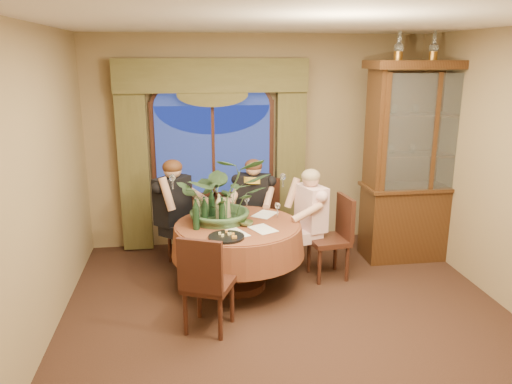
{
  "coord_description": "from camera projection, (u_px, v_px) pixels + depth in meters",
  "views": [
    {
      "loc": [
        -0.96,
        -4.08,
        2.51
      ],
      "look_at": [
        -0.23,
        1.06,
        1.1
      ],
      "focal_mm": 35.0,
      "sensor_mm": 36.0,
      "label": 1
    }
  ],
  "objects": [
    {
      "name": "floor",
      "position": [
        296.0,
        333.0,
        4.69
      ],
      "size": [
        5.0,
        5.0,
        0.0
      ],
      "primitive_type": "plane",
      "color": "black",
      "rests_on": "ground"
    },
    {
      "name": "wall_back",
      "position": [
        257.0,
        142.0,
        6.7
      ],
      "size": [
        4.5,
        0.0,
        4.5
      ],
      "primitive_type": "plane",
      "rotation": [
        1.57,
        0.0,
        0.0
      ],
      "color": "#836E4E",
      "rests_on": "ground"
    },
    {
      "name": "ceiling",
      "position": [
        303.0,
        19.0,
        3.95
      ],
      "size": [
        5.0,
        5.0,
        0.0
      ],
      "primitive_type": "plane",
      "rotation": [
        3.14,
        0.0,
        0.0
      ],
      "color": "white",
      "rests_on": "wall_back"
    },
    {
      "name": "window",
      "position": [
        213.0,
        151.0,
        6.58
      ],
      "size": [
        1.62,
        0.1,
        1.32
      ],
      "primitive_type": null,
      "color": "navy",
      "rests_on": "wall_back"
    },
    {
      "name": "arched_transom",
      "position": [
        212.0,
        91.0,
        6.38
      ],
      "size": [
        1.6,
        0.06,
        0.44
      ],
      "primitive_type": null,
      "color": "navy",
      "rests_on": "wall_back"
    },
    {
      "name": "drapery_left",
      "position": [
        134.0,
        163.0,
        6.43
      ],
      "size": [
        0.38,
        0.14,
        2.32
      ],
      "primitive_type": "cube",
      "color": "#494523",
      "rests_on": "floor"
    },
    {
      "name": "drapery_right",
      "position": [
        290.0,
        159.0,
        6.71
      ],
      "size": [
        0.38,
        0.14,
        2.32
      ],
      "primitive_type": "cube",
      "color": "#494523",
      "rests_on": "floor"
    },
    {
      "name": "swag_valance",
      "position": [
        212.0,
        76.0,
        6.25
      ],
      "size": [
        2.45,
        0.16,
        0.42
      ],
      "primitive_type": null,
      "color": "#494523",
      "rests_on": "wall_back"
    },
    {
      "name": "dining_table",
      "position": [
        238.0,
        256.0,
        5.54
      ],
      "size": [
        1.74,
        1.74,
        0.75
      ],
      "primitive_type": "cylinder",
      "rotation": [
        0.0,
        0.0,
        0.21
      ],
      "color": "maroon",
      "rests_on": "floor"
    },
    {
      "name": "china_cabinet",
      "position": [
        423.0,
        163.0,
        6.19
      ],
      "size": [
        1.52,
        0.6,
        2.47
      ],
      "primitive_type": "cube",
      "color": "#331B0C",
      "rests_on": "floor"
    },
    {
      "name": "oil_lamp_left",
      "position": [
        399.0,
        45.0,
        5.77
      ],
      "size": [
        0.11,
        0.11,
        0.34
      ],
      "primitive_type": null,
      "color": "#A5722D",
      "rests_on": "china_cabinet"
    },
    {
      "name": "oil_lamp_center",
      "position": [
        434.0,
        45.0,
        5.82
      ],
      "size": [
        0.11,
        0.11,
        0.34
      ],
      "primitive_type": null,
      "color": "#A5722D",
      "rests_on": "china_cabinet"
    },
    {
      "name": "oil_lamp_right",
      "position": [
        468.0,
        45.0,
        5.88
      ],
      "size": [
        0.11,
        0.11,
        0.34
      ],
      "primitive_type": null,
      "color": "#A5722D",
      "rests_on": "china_cabinet"
    },
    {
      "name": "chair_right",
      "position": [
        328.0,
        238.0,
        5.77
      ],
      "size": [
        0.46,
        0.46,
        0.96
      ],
      "primitive_type": "cube",
      "rotation": [
        0.0,
        0.0,
        -4.6
      ],
      "color": "black",
      "rests_on": "floor"
    },
    {
      "name": "chair_back_right",
      "position": [
        261.0,
        217.0,
        6.52
      ],
      "size": [
        0.55,
        0.55,
        0.96
      ],
      "primitive_type": "cube",
      "rotation": [
        0.0,
        0.0,
        -3.53
      ],
      "color": "black",
      "rests_on": "floor"
    },
    {
      "name": "chair_back",
      "position": [
        188.0,
        226.0,
        6.18
      ],
      "size": [
        0.58,
        0.58,
        0.96
      ],
      "primitive_type": "cube",
      "rotation": [
        0.0,
        0.0,
        -2.53
      ],
      "color": "black",
      "rests_on": "floor"
    },
    {
      "name": "chair_front_left",
      "position": [
        209.0,
        282.0,
        4.65
      ],
      "size": [
        0.55,
        0.55,
        0.96
      ],
      "primitive_type": "cube",
      "rotation": [
        0.0,
        0.0,
        -0.41
      ],
      "color": "black",
      "rests_on": "floor"
    },
    {
      "name": "person_pink",
      "position": [
        311.0,
        222.0,
        5.86
      ],
      "size": [
        0.54,
        0.56,
        1.27
      ],
      "primitive_type": null,
      "rotation": [
        0.0,
        0.0,
        -4.41
      ],
      "color": "beige",
      "rests_on": "floor"
    },
    {
      "name": "person_back",
      "position": [
        173.0,
        215.0,
        5.97
      ],
      "size": [
        0.66,
        0.66,
        1.36
      ],
      "primitive_type": null,
      "rotation": [
        0.0,
        0.0,
        -2.3
      ],
      "color": "black",
      "rests_on": "floor"
    },
    {
      "name": "person_scarf",
      "position": [
        254.0,
        208.0,
        6.35
      ],
      "size": [
        0.57,
        0.55,
        1.29
      ],
      "primitive_type": null,
      "rotation": [
        0.0,
        0.0,
        -3.47
      ],
      "color": "black",
      "rests_on": "floor"
    },
    {
      "name": "stoneware_vase",
      "position": [
        225.0,
        208.0,
        5.55
      ],
      "size": [
        0.14,
        0.14,
        0.25
      ],
      "primitive_type": null,
      "color": "tan",
      "rests_on": "dining_table"
    },
    {
      "name": "centerpiece_plant",
      "position": [
        223.0,
        164.0,
        5.4
      ],
      "size": [
        1.0,
        1.11,
        0.87
      ],
      "primitive_type": "imported",
      "color": "#375734",
      "rests_on": "dining_table"
    },
    {
      "name": "olive_bowl",
      "position": [
        246.0,
        223.0,
        5.37
      ],
      "size": [
        0.15,
        0.15,
        0.05
      ],
      "primitive_type": "imported",
      "color": "#48542D",
      "rests_on": "dining_table"
    },
    {
      "name": "cheese_platter",
      "position": [
        226.0,
        237.0,
        5.0
      ],
      "size": [
        0.37,
        0.37,
        0.02
      ],
      "primitive_type": "cylinder",
      "color": "black",
      "rests_on": "dining_table"
    },
    {
      "name": "wine_bottle_0",
      "position": [
        204.0,
        212.0,
        5.3
      ],
      "size": [
        0.07,
        0.07,
        0.33
      ],
      "primitive_type": "cylinder",
      "color": "black",
      "rests_on": "dining_table"
    },
    {
      "name": "wine_bottle_1",
      "position": [
        222.0,
        213.0,
        5.27
      ],
      "size": [
        0.07,
        0.07,
        0.33
      ],
      "primitive_type": "cylinder",
      "color": "black",
      "rests_on": "dining_table"
    },
    {
      "name": "wine_bottle_2",
      "position": [
        197.0,
        208.0,
        5.45
      ],
      "size": [
        0.07,
        0.07,
        0.33
      ],
      "primitive_type": "cylinder",
      "color": "tan",
      "rests_on": "dining_table"
    },
    {
      "name": "wine_bottle_3",
      "position": [
        211.0,
        205.0,
        5.55
      ],
      "size": [
        0.07,
        0.07,
        0.33
      ],
      "primitive_type": "cylinder",
      "color": "black",
      "rests_on": "dining_table"
    },
    {
      "name": "wine_bottle_4",
      "position": [
        196.0,
        214.0,
        5.22
      ],
      "size": [
        0.07,
        0.07,
        0.33
      ],
      "primitive_type": "cylinder",
      "color": "black",
      "rests_on": "dining_table"
    },
    {
      "name": "wine_bottle_5",
      "position": [
        219.0,
        209.0,
        5.39
      ],
      "size": [
        0.07,
        0.07,
        0.33
      ],
      "primitive_type": "cylinder",
      "color": "tan",
      "rests_on": "dining_table"
    },
    {
      "name": "tasting_paper_0",
      "position": [
        263.0,
        229.0,
        5.25
      ],
      "size": [
        0.32,
        0.36,
        0.0
      ],
      "primitive_type": "cube",
      "rotation": [
        0.0,
        0.0,
        0.43
      ],
      "color": "white",
      "rests_on": "dining_table"
    },
    {
      "name": "tasting_paper_1",
      "position": [
        265.0,
        214.0,
        5.74
      ],
      "size": [
        0.35,
        0.37,
        0.0
      ],
      "primitive_type": "cube",
      "rotation": [
        0.0,
        0.0,
        -0.64
      ],
      "color": "white",
      "rests_on": "dining_table"
    },
    {
      "name": "tasting_paper_2",
      "position": [
        235.0,
        233.0,
        5.13
      ],
      "size": [
        0.32,
        0.36,
        0.0
      ],
      "primitive_type": "cube",
      "rotation": [
        0.0,
        0.0,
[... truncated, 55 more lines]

